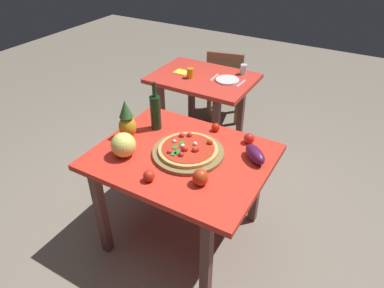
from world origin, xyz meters
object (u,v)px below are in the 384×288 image
melon (123,145)px  napkin_folded (182,72)px  wine_bottle (156,112)px  tomato_near_board (149,176)px  drinking_glass_water (244,69)px  tomato_beside_pepper (216,127)px  bell_pepper (200,177)px  knife_utensil (241,83)px  fork_utensil (214,77)px  eggplant (255,154)px  background_table (203,88)px  dining_chair (226,81)px  dinner_plate (227,80)px  drinking_glass_juice (190,73)px  pizza (188,149)px  pizza_board (188,152)px  tomato_at_corner (249,138)px  pineapple_left (127,121)px  display_table (182,166)px

melon → napkin_folded: 1.45m
wine_bottle → melon: (0.01, -0.39, -0.06)m
tomato_near_board → napkin_folded: bearing=114.6°
drinking_glass_water → tomato_beside_pepper: bearing=-77.7°
bell_pepper → knife_utensil: 1.47m
drinking_glass_water → fork_utensil: (-0.21, -0.22, -0.04)m
wine_bottle → eggplant: bearing=-1.0°
eggplant → fork_utensil: eggplant is taller
melon → bell_pepper: bearing=-0.3°
melon → drinking_glass_water: melon is taller
background_table → bell_pepper: size_ratio=9.33×
dining_chair → dinner_plate: dining_chair is taller
dining_chair → fork_utensil: 0.63m
drinking_glass_water → knife_utensil: bearing=-71.9°
bell_pepper → napkin_folded: bell_pepper is taller
tomato_beside_pepper → drinking_glass_juice: bearing=130.9°
drinking_glass_juice → dinner_plate: 0.36m
dinner_plate → fork_utensil: (-0.14, 0.00, -0.00)m
pizza → wine_bottle: 0.42m
pizza_board → dinner_plate: size_ratio=2.15×
pizza_board → drinking_glass_water: (-0.21, 1.43, 0.04)m
bell_pepper → eggplant: (0.19, 0.38, -0.00)m
dining_chair → dinner_plate: (0.26, -0.56, 0.28)m
tomato_beside_pepper → drinking_glass_juice: size_ratio=0.64×
tomato_at_corner → drinking_glass_juice: size_ratio=0.77×
tomato_near_board → dinner_plate: tomato_near_board is taller
pizza → eggplant: (0.40, 0.15, 0.00)m
tomato_near_board → tomato_at_corner: size_ratio=0.95×
tomato_near_board → fork_utensil: size_ratio=0.39×
tomato_near_board → drinking_glass_juice: 1.54m
melon → eggplant: size_ratio=0.82×
melon → fork_utensil: melon is taller
pizza_board → pizza: bearing=88.2°
drinking_glass_water → drinking_glass_juice: bearing=-140.3°
melon → eggplant: 0.85m
pineapple_left → eggplant: (0.88, 0.18, -0.08)m
tomato_beside_pepper → knife_utensil: size_ratio=0.34×
melon → pizza_board: bearing=31.8°
tomato_at_corner → dinner_plate: bearing=123.0°
drinking_glass_water → knife_utensil: (0.07, -0.22, -0.04)m
eggplant → dinner_plate: eggplant is taller
wine_bottle → melon: bearing=-87.8°
drinking_glass_juice → napkin_folded: drinking_glass_juice is taller
display_table → dinner_plate: (-0.24, 1.23, 0.10)m
tomato_beside_pepper → knife_utensil: (-0.16, 0.86, -0.03)m
bell_pepper → drinking_glass_water: size_ratio=1.08×
dinner_plate → napkin_folded: bearing=-175.4°
display_table → pineapple_left: 0.50m
background_table → melon: (0.17, -1.40, 0.20)m
dining_chair → drinking_glass_water: size_ratio=8.74×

